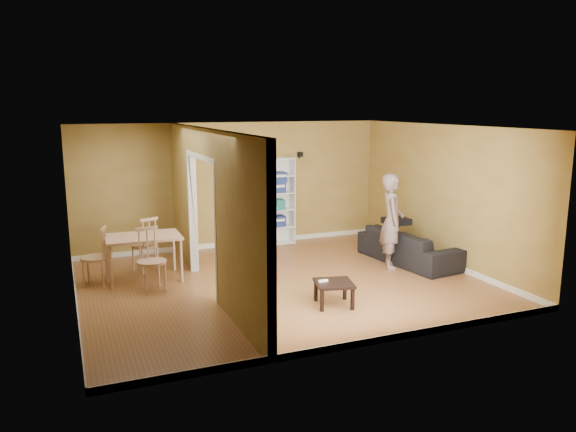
# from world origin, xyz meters

# --- Properties ---
(room_shell) EXTENTS (6.50, 6.50, 6.50)m
(room_shell) POSITION_xyz_m (0.00, 0.00, 1.30)
(room_shell) COLOR brown
(room_shell) RESTS_ON ground
(partition) EXTENTS (0.22, 5.50, 2.60)m
(partition) POSITION_xyz_m (-1.20, 0.00, 1.30)
(partition) COLOR #A28D49
(partition) RESTS_ON ground
(wall_speaker) EXTENTS (0.10, 0.10, 0.10)m
(wall_speaker) POSITION_xyz_m (1.50, 2.69, 1.90)
(wall_speaker) COLOR black
(wall_speaker) RESTS_ON room_shell
(sofa) EXTENTS (2.24, 1.18, 0.82)m
(sofa) POSITION_xyz_m (2.70, 0.26, 0.41)
(sofa) COLOR #24252B
(sofa) RESTS_ON ground
(person) EXTENTS (0.92, 0.84, 2.05)m
(person) POSITION_xyz_m (2.20, 0.10, 1.02)
(person) COLOR slate
(person) RESTS_ON ground
(bookshelf) EXTENTS (0.79, 0.34, 1.87)m
(bookshelf) POSITION_xyz_m (0.87, 2.60, 0.93)
(bookshelf) COLOR white
(bookshelf) RESTS_ON ground
(paper_box_navy_a) EXTENTS (0.44, 0.28, 0.22)m
(paper_box_navy_a) POSITION_xyz_m (0.85, 2.56, 0.51)
(paper_box_navy_a) COLOR navy
(paper_box_navy_a) RESTS_ON bookshelf
(paper_box_teal) EXTENTS (0.42, 0.27, 0.21)m
(paper_box_teal) POSITION_xyz_m (0.84, 2.56, 0.87)
(paper_box_teal) COLOR #1C6055
(paper_box_teal) RESTS_ON bookshelf
(paper_box_navy_b) EXTENTS (0.42, 0.27, 0.21)m
(paper_box_navy_b) POSITION_xyz_m (0.86, 2.56, 1.23)
(paper_box_navy_b) COLOR navy
(paper_box_navy_b) RESTS_ON bookshelf
(paper_box_navy_c) EXTENTS (0.42, 0.27, 0.22)m
(paper_box_navy_c) POSITION_xyz_m (0.88, 2.56, 1.45)
(paper_box_navy_c) COLOR navy
(paper_box_navy_c) RESTS_ON bookshelf
(coffee_table) EXTENTS (0.55, 0.55, 0.36)m
(coffee_table) POSITION_xyz_m (0.33, -1.29, 0.31)
(coffee_table) COLOR black
(coffee_table) RESTS_ON ground
(game_controller) EXTENTS (0.15, 0.04, 0.03)m
(game_controller) POSITION_xyz_m (0.18, -1.22, 0.38)
(game_controller) COLOR white
(game_controller) RESTS_ON coffee_table
(dining_table) EXTENTS (1.24, 0.83, 0.77)m
(dining_table) POSITION_xyz_m (-2.10, 1.07, 0.69)
(dining_table) COLOR #DCAE8C
(dining_table) RESTS_ON ground
(chair_left) EXTENTS (0.56, 0.56, 0.98)m
(chair_left) POSITION_xyz_m (-2.90, 1.09, 0.49)
(chair_left) COLOR #D4BF83
(chair_left) RESTS_ON ground
(chair_near) EXTENTS (0.54, 0.54, 1.02)m
(chair_near) POSITION_xyz_m (-2.07, 0.42, 0.51)
(chair_near) COLOR #D9B26F
(chair_near) RESTS_ON ground
(chair_far) EXTENTS (0.61, 0.61, 1.00)m
(chair_far) POSITION_xyz_m (-2.01, 1.60, 0.50)
(chair_far) COLOR tan
(chair_far) RESTS_ON ground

